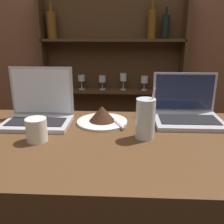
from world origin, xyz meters
name	(u,v)px	position (x,y,z in m)	size (l,w,h in m)	color
back_wall	(108,44)	(0.00, 1.75, 1.35)	(7.00, 0.06, 2.70)	brown
back_shelf	(113,94)	(0.05, 1.67, 0.92)	(1.22, 0.18, 1.73)	#472D19
laptop_near	(39,110)	(-0.24, 0.53, 1.12)	(0.29, 0.20, 0.24)	#ADADB2
laptop_far	(187,111)	(0.44, 0.59, 1.10)	(0.30, 0.24, 0.21)	#ADADB2
cake_plate	(102,116)	(0.05, 0.53, 1.09)	(0.23, 0.23, 0.08)	silver
water_glass	(145,119)	(0.23, 0.37, 1.14)	(0.07, 0.07, 0.20)	silver
coffee_cup	(37,130)	(-0.18, 0.32, 1.10)	(0.08, 0.08, 0.09)	silver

